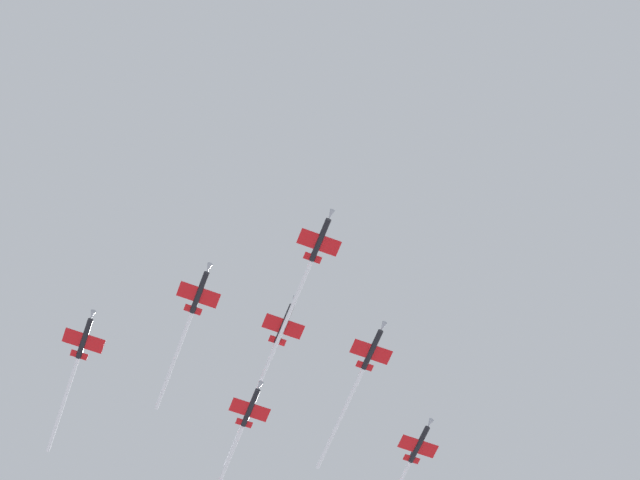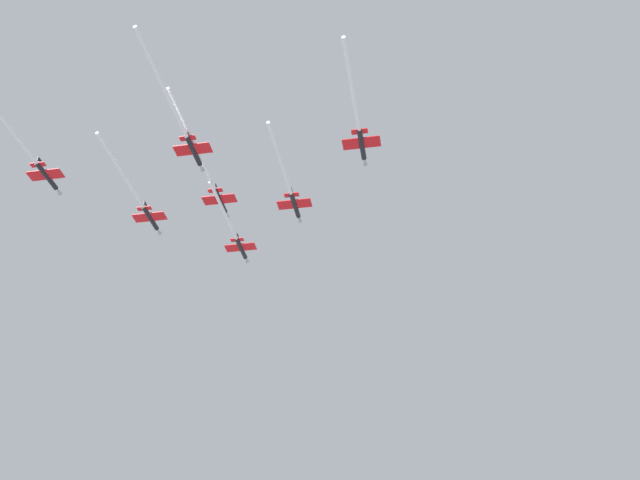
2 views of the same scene
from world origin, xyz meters
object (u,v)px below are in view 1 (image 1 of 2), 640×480
jet_port_outer (267,365)px  jet_port_trail (237,441)px  jet_starboard_outer (407,469)px  jet_center_rear (75,367)px  jet_lead (308,270)px  jet_port_inner (358,381)px  jet_starboard_inner (189,321)px

jet_port_outer → jet_port_trail: (17.20, 2.48, -1.45)m
jet_starboard_outer → jet_center_rear: jet_starboard_outer is taller
jet_lead → jet_starboard_outer: size_ratio=1.00×
jet_port_inner → jet_port_outer: jet_port_outer is taller
jet_lead → jet_port_outer: size_ratio=0.80×
jet_lead → jet_starboard_outer: jet_lead is taller
jet_port_outer → jet_starboard_outer: 36.15m
jet_starboard_inner → jet_port_outer: (7.25, -16.18, 2.15)m
jet_port_outer → jet_lead: bearing=90.0°
jet_lead → jet_port_inner: jet_lead is taller
jet_starboard_outer → jet_lead: bearing=45.0°
jet_starboard_inner → jet_starboard_outer: size_ratio=1.01×
jet_lead → jet_port_outer: jet_port_outer is taller
jet_port_outer → jet_starboard_inner: bearing=15.9°
jet_port_outer → jet_starboard_outer: bearing=-160.6°
jet_lead → jet_port_outer: (21.81, 3.14, 0.66)m
jet_port_inner → jet_starboard_outer: 23.42m
jet_starboard_inner → jet_starboard_outer: 53.86m
jet_port_outer → jet_center_rear: size_ratio=1.23×
jet_port_inner → jet_lead: bearing=46.6°
jet_center_rear → jet_lead: bearing=134.8°
jet_starboard_outer → jet_starboard_inner: bearing=18.3°
jet_lead → jet_port_inner: (20.25, -14.30, -0.99)m
jet_center_rear → jet_port_inner: bearing=162.3°
jet_starboard_inner → jet_starboard_outer: bearing=-161.7°
jet_center_rear → jet_port_trail: (9.86, -33.02, 0.29)m
jet_port_inner → jet_starboard_outer: jet_starboard_outer is taller
jet_lead → jet_center_rear: (29.14, 38.64, -1.08)m
jet_lead → jet_starboard_outer: 48.17m
jet_starboard_inner → jet_port_outer: jet_port_outer is taller
jet_port_inner → jet_center_rear: jet_port_inner is taller
jet_lead → jet_port_trail: size_ratio=0.87×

